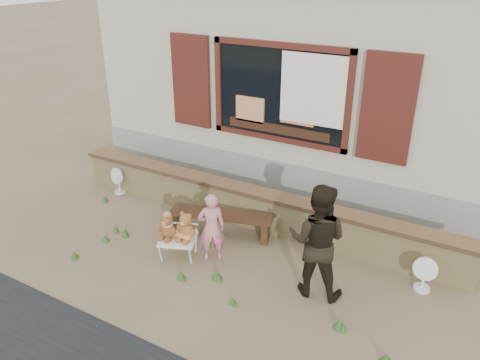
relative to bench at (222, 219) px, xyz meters
The scene contains 12 objects.
ground 0.59m from the bench, 60.14° to the right, with size 80.00×80.00×0.00m, color brown.
shopfront 4.39m from the bench, 86.42° to the left, with size 8.04×5.13×4.00m.
brick_wall 0.61m from the bench, 65.68° to the left, with size 7.10×0.36×0.67m.
bench is the anchor object (origin of this frame).
folding_chair 0.87m from the bench, 107.36° to the right, with size 0.67×0.64×0.33m.
teddy_bear_left 0.99m from the bench, 113.77° to the right, with size 0.31×0.27×0.42m, color brown, non-canonical shape.
teddy_bear_right 0.82m from the bench, 99.49° to the right, with size 0.33×0.29×0.45m, color brown, non-canonical shape.
child 0.71m from the bench, 70.80° to the right, with size 0.40×0.26×1.10m, color pink.
adult 1.98m from the bench, 17.79° to the right, with size 0.78×0.61×1.61m, color black.
fan_left 2.56m from the bench, behind, with size 0.33×0.22×0.52m.
fan_right 3.12m from the bench, ahead, with size 0.33×0.22×0.53m.
grass_tufts 1.17m from the bench, 70.02° to the right, with size 5.66×1.70×0.15m.
Camera 1 is at (3.22, -5.10, 4.11)m, focal length 35.00 mm.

